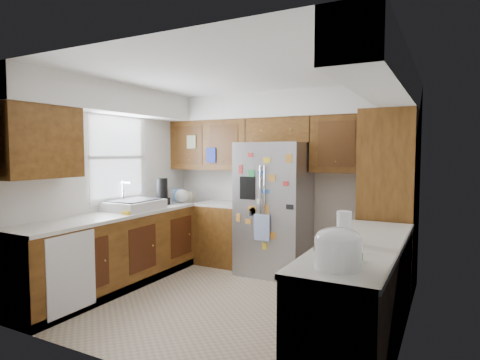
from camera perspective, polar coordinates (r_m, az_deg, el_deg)
name	(u,v)px	position (r m, az deg, el deg)	size (l,w,h in m)	color
floor	(232,301)	(4.70, -1.17, -16.81)	(3.60, 3.60, 0.00)	tan
room_shell	(239,139)	(4.77, -0.20, 5.81)	(3.64, 3.24, 2.52)	silver
left_counter_run	(140,249)	(5.36, -14.06, -9.53)	(1.36, 3.20, 0.92)	#45270D
right_counter_run	(361,301)	(3.65, 16.83, -16.20)	(0.63, 2.25, 0.92)	#45270D
pantry	(389,202)	(5.07, 20.45, -3.00)	(0.60, 0.90, 2.15)	#45270D
fridge	(274,208)	(5.54, 4.85, -4.02)	(0.90, 0.79, 1.80)	#A6A7AB
bridge_cabinet	(281,130)	(5.70, 5.81, 7.03)	(0.96, 0.34, 0.35)	#45270D
fridge_top_items	(278,109)	(5.68, 5.41, 10.00)	(0.84, 0.30, 0.25)	blue
sink_assembly	(135,205)	(5.40, -14.77, -3.41)	(0.52, 0.74, 0.37)	silver
left_counter_clutter	(172,195)	(5.95, -9.67, -2.05)	(0.38, 0.80, 0.38)	black
rice_cooker	(338,247)	(2.70, 13.75, -9.26)	(0.31, 0.30, 0.27)	white
paper_towel	(344,227)	(3.43, 14.58, -6.53)	(0.12, 0.12, 0.27)	white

